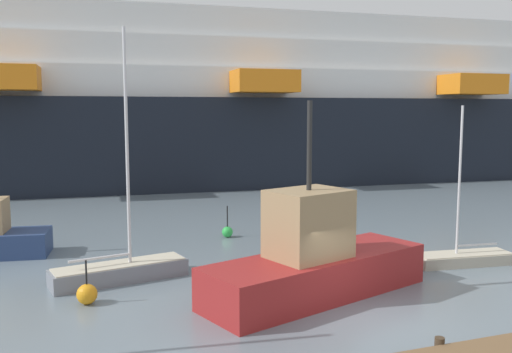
# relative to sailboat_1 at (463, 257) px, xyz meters

# --- Properties ---
(ground_plane) EXTENTS (600.00, 600.00, 0.00)m
(ground_plane) POSITION_rel_sailboat_1_xyz_m (-6.88, -3.92, -0.31)
(ground_plane) COLOR slate
(sailboat_1) EXTENTS (4.20, 1.71, 6.43)m
(sailboat_1) POSITION_rel_sailboat_1_xyz_m (0.00, 0.00, 0.00)
(sailboat_1) COLOR #BCB29E
(sailboat_1) RESTS_ON ground_plane
(sailboat_3) EXTENTS (5.08, 2.22, 9.17)m
(sailboat_3) POSITION_rel_sailboat_1_xyz_m (-13.41, 2.43, 0.14)
(sailboat_3) COLOR gray
(sailboat_3) RESTS_ON ground_plane
(fishing_boat_1) EXTENTS (8.66, 4.95, 6.55)m
(fishing_boat_1) POSITION_rel_sailboat_1_xyz_m (-7.41, -1.50, 0.89)
(fishing_boat_1) COLOR maroon
(fishing_boat_1) RESTS_ON ground_plane
(channel_buoy_0) EXTENTS (0.67, 0.67, 1.46)m
(channel_buoy_0) POSITION_rel_sailboat_1_xyz_m (-14.68, 0.26, 0.03)
(channel_buoy_0) COLOR orange
(channel_buoy_0) RESTS_ON ground_plane
(channel_buoy_2) EXTENTS (0.54, 0.54, 1.58)m
(channel_buoy_2) POSITION_rel_sailboat_1_xyz_m (-7.65, 7.89, -0.03)
(channel_buoy_2) COLOR green
(channel_buoy_2) RESTS_ON ground_plane
(cruise_ship) EXTENTS (132.64, 27.81, 20.94)m
(cruise_ship) POSITION_rel_sailboat_1_xyz_m (-18.30, 33.17, 6.31)
(cruise_ship) COLOR black
(cruise_ship) RESTS_ON ground_plane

